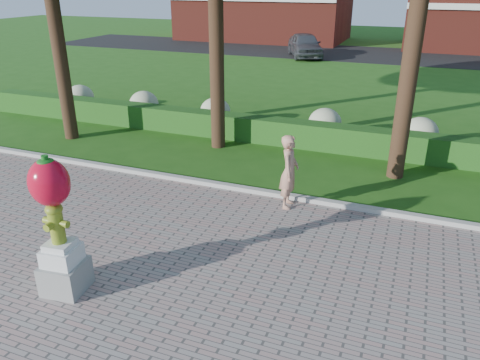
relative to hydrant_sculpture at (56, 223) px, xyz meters
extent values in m
plane|color=#235515|center=(1.34, 1.91, -1.35)|extent=(100.00, 100.00, 0.00)
cube|color=#ADADA5|center=(1.34, 4.91, -1.27)|extent=(40.00, 0.18, 0.15)
cube|color=#184714|center=(1.34, 8.91, -0.95)|extent=(24.00, 0.70, 0.80)
ellipsoid|color=#B4BF92|center=(-7.66, 9.91, -0.80)|extent=(1.10, 1.10, 0.99)
ellipsoid|color=#B4BF92|center=(-4.66, 9.91, -0.80)|extent=(1.10, 1.10, 0.99)
ellipsoid|color=#B4BF92|center=(-1.66, 9.91, -0.80)|extent=(1.10, 1.10, 0.99)
ellipsoid|color=#B4BF92|center=(2.34, 9.91, -0.80)|extent=(1.10, 1.10, 0.99)
ellipsoid|color=#B4BF92|center=(5.34, 9.91, -0.80)|extent=(1.10, 1.10, 0.99)
cube|color=black|center=(1.34, 29.91, -1.34)|extent=(50.00, 8.00, 0.02)
cylinder|color=black|center=(-5.66, 6.91, 2.01)|extent=(0.44, 0.44, 6.72)
cylinder|color=black|center=(-0.66, 7.91, 1.73)|extent=(0.44, 0.44, 6.16)
cylinder|color=black|center=(4.84, 7.41, 2.29)|extent=(0.44, 0.44, 7.28)
cube|color=gray|center=(0.00, 0.00, -1.04)|extent=(0.74, 0.74, 0.54)
cube|color=silver|center=(0.00, 0.00, -0.62)|extent=(0.60, 0.60, 0.30)
cube|color=silver|center=(0.00, 0.00, -0.41)|extent=(0.48, 0.48, 0.11)
cylinder|color=olive|center=(0.00, 0.00, -0.06)|extent=(0.24, 0.24, 0.60)
ellipsoid|color=olive|center=(0.00, 0.00, 0.25)|extent=(0.28, 0.28, 0.20)
cylinder|color=olive|center=(-0.17, 0.00, 0.01)|extent=(0.13, 0.12, 0.12)
cylinder|color=olive|center=(0.17, 0.00, 0.01)|extent=(0.13, 0.12, 0.12)
cylinder|color=olive|center=(0.00, -0.16, 0.01)|extent=(0.13, 0.13, 0.13)
cylinder|color=olive|center=(0.00, 0.00, 0.33)|extent=(0.09, 0.09, 0.05)
ellipsoid|color=red|center=(0.00, 0.00, 0.71)|extent=(0.68, 0.60, 0.78)
ellipsoid|color=red|center=(-0.19, 0.00, 0.69)|extent=(0.33, 0.33, 0.50)
ellipsoid|color=red|center=(0.19, 0.00, 0.69)|extent=(0.33, 0.33, 0.50)
cylinder|color=#166017|center=(0.00, 0.00, 1.10)|extent=(0.11, 0.11, 0.13)
ellipsoid|color=#166017|center=(0.00, 0.00, 1.06)|extent=(0.26, 0.26, 0.09)
imported|color=tan|center=(2.64, 4.51, -0.43)|extent=(0.48, 0.67, 1.74)
imported|color=#464A4F|center=(-2.69, 27.06, -0.53)|extent=(3.64, 5.03, 1.59)
camera|label=1|loc=(5.22, -5.12, 3.64)|focal=35.00mm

